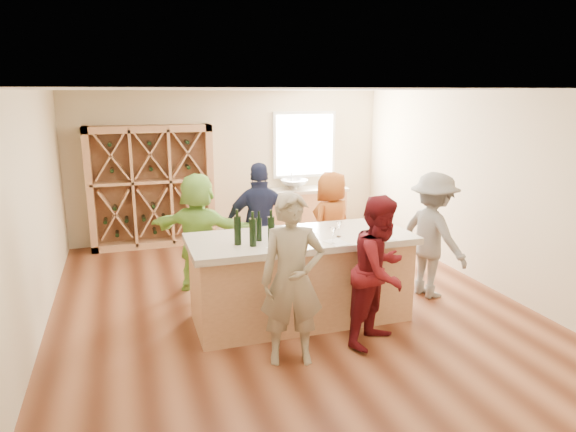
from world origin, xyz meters
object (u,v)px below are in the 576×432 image
object	(u,v)px
wine_bottle_a	(238,230)
wine_bottle_b	(253,232)
wine_bottle_e	(288,227)
person_near_right	(380,271)
person_server	(433,235)
tasting_counter_base	(301,281)
wine_rack	(152,187)
person_far_right	(331,225)
person_far_mid	(261,225)
person_near_left	(292,280)
wine_bottle_c	(259,229)
person_far_left	(199,232)
wine_bottle_d	(271,230)
sink	(294,184)

from	to	relation	value
wine_bottle_a	wine_bottle_b	world-z (taller)	wine_bottle_a
wine_bottle_a	wine_bottle_e	distance (m)	0.61
person_near_right	person_server	distance (m)	1.69
tasting_counter_base	person_server	distance (m)	2.01
wine_bottle_e	wine_rack	bearing A→B (deg)	108.68
person_near_right	person_far_right	world-z (taller)	person_near_right
wine_bottle_b	wine_bottle_a	bearing A→B (deg)	144.06
tasting_counter_base	person_far_mid	size ratio (longest dim) A/B	1.43
wine_bottle_b	person_near_left	world-z (taller)	person_near_left
wine_bottle_c	person_near_left	bearing A→B (deg)	-83.18
person_far_mid	wine_rack	bearing A→B (deg)	-50.76
wine_bottle_b	person_near_left	size ratio (longest dim) A/B	0.18
wine_bottle_a	person_near_right	world-z (taller)	person_near_right
person_server	wine_bottle_e	bearing A→B (deg)	84.93
person_near_right	person_far_left	size ratio (longest dim) A/B	1.00
wine_bottle_a	person_far_mid	distance (m)	1.58
wine_rack	wine_bottle_d	size ratio (longest dim) A/B	7.05
wine_rack	person_far_mid	world-z (taller)	wine_rack
person_near_left	person_server	distance (m)	2.65
person_far_mid	person_far_left	bearing A→B (deg)	4.23
tasting_counter_base	wine_bottle_e	xyz separation A→B (m)	(-0.20, -0.13, 0.74)
wine_bottle_d	wine_bottle_e	xyz separation A→B (m)	(0.23, 0.06, 0.00)
wine_bottle_d	sink	bearing A→B (deg)	67.80
wine_bottle_d	person_near_right	world-z (taller)	person_near_right
wine_bottle_e	person_near_left	bearing A→B (deg)	-105.39
wine_bottle_a	wine_bottle_d	bearing A→B (deg)	-9.01
person_far_left	person_far_mid	bearing A→B (deg)	-155.92
person_far_left	person_near_right	bearing A→B (deg)	157.63
person_far_mid	wine_bottle_b	bearing A→B (deg)	82.72
person_near_right	wine_bottle_a	bearing A→B (deg)	119.28
sink	wine_bottle_a	bearing A→B (deg)	-117.15
person_near_right	sink	bearing A→B (deg)	49.44
person_near_left	person_near_right	distance (m)	1.07
wine_bottle_a	person_far_right	xyz separation A→B (m)	(1.76, 1.44, -0.43)
tasting_counter_base	wine_bottle_c	bearing A→B (deg)	-174.36
wine_bottle_a	wine_bottle_c	size ratio (longest dim) A/B	1.21
person_far_mid	person_far_left	xyz separation A→B (m)	(-0.88, 0.10, -0.06)
person_near_right	person_server	bearing A→B (deg)	3.68
sink	wine_bottle_b	bearing A→B (deg)	-114.74
wine_rack	sink	xyz separation A→B (m)	(2.70, -0.07, -0.09)
wine_bottle_c	sink	bearing A→B (deg)	65.70
wine_bottle_e	person_far_left	xyz separation A→B (m)	(-0.84, 1.50, -0.39)
wine_rack	wine_bottle_a	bearing A→B (deg)	-79.62
wine_bottle_c	person_near_left	distance (m)	0.96
wine_rack	wine_bottle_a	xyz separation A→B (m)	(0.72, -3.93, 0.15)
sink	person_server	world-z (taller)	person_server
person_near_left	person_near_right	bearing A→B (deg)	18.07
wine_bottle_a	person_near_left	world-z (taller)	person_near_left
sink	person_server	bearing A→B (deg)	-77.40
person_server	sink	bearing A→B (deg)	-0.20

